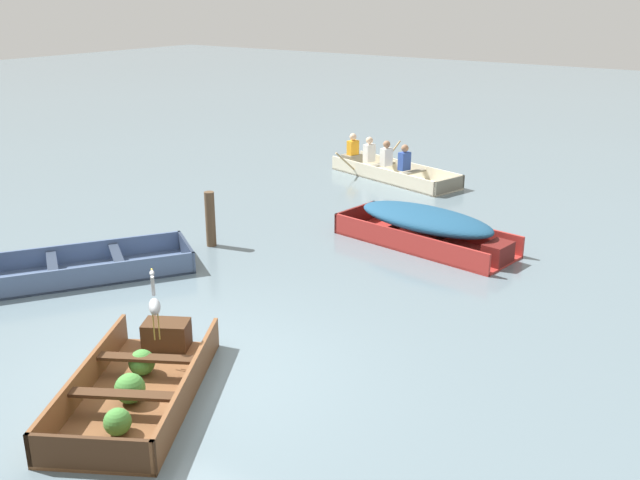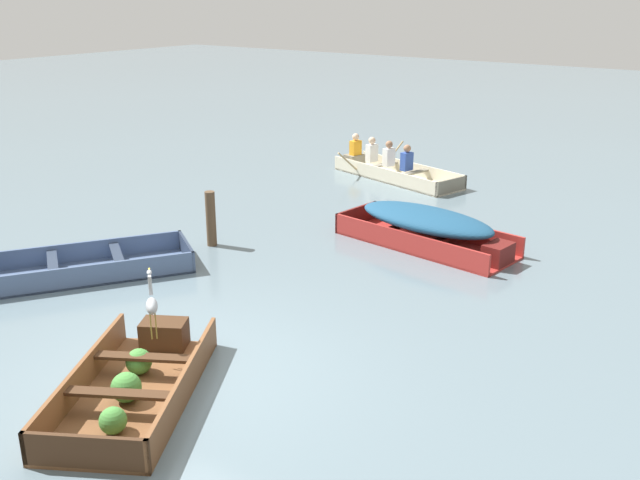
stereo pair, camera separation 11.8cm
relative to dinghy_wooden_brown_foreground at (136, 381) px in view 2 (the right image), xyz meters
The scene contains 7 objects.
ground_plane 0.62m from the dinghy_wooden_brown_foreground, 77.69° to the left, with size 80.00×80.00×0.00m, color slate.
dinghy_wooden_brown_foreground is the anchor object (origin of this frame).
skiff_slate_blue_near_moored 4.07m from the dinghy_wooden_brown_foreground, 152.99° to the left, with size 2.85×3.49×0.37m.
skiff_red_mid_moored 6.50m from the dinghy_wooden_brown_foreground, 86.79° to the left, with size 3.45×1.61×0.68m.
rowboat_cream_with_crew 10.84m from the dinghy_wooden_brown_foreground, 104.85° to the left, with size 3.67×2.29×0.91m.
heron_on_dinghy 0.94m from the dinghy_wooden_brown_foreground, 115.98° to the left, with size 0.39×0.36×0.84m.
mooring_post 5.09m from the dinghy_wooden_brown_foreground, 124.06° to the left, with size 0.18×0.18×1.02m, color brown.
Camera 2 is at (5.82, -5.20, 4.42)m, focal length 40.00 mm.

